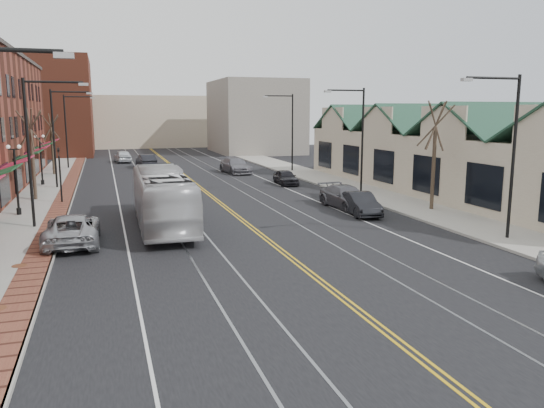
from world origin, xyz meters
TOP-DOWN VIEW (x-y plane):
  - ground at (0.00, 0.00)m, footprint 160.00×160.00m
  - sidewalk_left at (-12.00, 20.00)m, footprint 4.00×120.00m
  - sidewalk_right at (12.00, 20.00)m, footprint 4.00×120.00m
  - building_right at (18.00, 20.00)m, footprint 8.00×36.00m
  - backdrop_left at (-16.00, 70.00)m, footprint 14.00×18.00m
  - backdrop_mid at (0.00, 85.00)m, footprint 22.00×14.00m
  - backdrop_right at (15.00, 65.00)m, footprint 12.00×16.00m
  - streetlight_l_1 at (-11.05, 16.00)m, footprint 3.33×0.25m
  - streetlight_l_2 at (-11.05, 32.00)m, footprint 3.33×0.25m
  - streetlight_l_3 at (-11.05, 48.00)m, footprint 3.33×0.25m
  - streetlight_r_0 at (11.05, 6.00)m, footprint 3.33×0.25m
  - streetlight_r_1 at (11.05, 22.00)m, footprint 3.33×0.25m
  - streetlight_r_2 at (11.05, 38.00)m, footprint 3.33×0.25m
  - lamppost_l_2 at (-12.80, 20.00)m, footprint 0.84×0.28m
  - lamppost_l_3 at (-12.80, 34.00)m, footprint 0.84×0.28m
  - tree_left_near at (-12.50, 26.00)m, footprint 1.78×1.37m
  - tree_left_far at (-12.50, 42.00)m, footprint 1.66×1.28m
  - tree_right_mid at (12.50, 14.00)m, footprint 1.90×1.46m
  - manhole_far at (-11.20, 8.00)m, footprint 0.60×0.60m
  - traffic_signal at (-10.60, 24.00)m, footprint 0.18×0.15m
  - transit_bus at (-4.64, 14.53)m, footprint 2.92×11.60m
  - parked_suv at (-9.30, 11.72)m, footprint 2.55×5.45m
  - parked_car_b at (7.50, 14.26)m, footprint 2.04×4.43m
  - parked_car_c at (7.65, 16.61)m, footprint 2.44×5.28m
  - parked_car_d at (7.50, 28.54)m, footprint 1.75×3.95m
  - distant_car_left at (-3.09, 46.58)m, footprint 2.17×4.82m
  - distant_car_right at (5.40, 38.47)m, footprint 2.80×5.71m
  - distant_car_far at (-5.41, 54.08)m, footprint 2.35×4.72m

SIDE VIEW (x-z plane):
  - ground at x=0.00m, z-range 0.00..0.00m
  - sidewalk_left at x=-12.00m, z-range 0.00..0.15m
  - sidewalk_right at x=12.00m, z-range 0.00..0.15m
  - manhole_far at x=-11.20m, z-range 0.15..0.17m
  - parked_car_d at x=7.50m, z-range 0.00..1.32m
  - parked_car_b at x=7.50m, z-range 0.00..1.41m
  - parked_car_c at x=7.65m, z-range 0.00..1.50m
  - parked_suv at x=-9.30m, z-range 0.00..1.51m
  - distant_car_left at x=-3.09m, z-range 0.00..1.54m
  - distant_car_far at x=-5.41m, z-range 0.00..1.54m
  - distant_car_right at x=5.40m, z-range 0.00..1.60m
  - transit_bus at x=-4.64m, z-range 0.00..3.22m
  - lamppost_l_2 at x=-12.80m, z-range 0.07..4.34m
  - lamppost_l_3 at x=-12.80m, z-range 0.07..4.34m
  - building_right at x=18.00m, z-range 0.00..4.60m
  - traffic_signal at x=-10.60m, z-range 0.45..4.25m
  - tree_left_far at x=-12.50m, z-range 0.26..6.29m
  - tree_left_near at x=-12.50m, z-range 0.27..6.75m
  - tree_right_mid at x=12.50m, z-range 0.28..7.22m
  - backdrop_mid at x=0.00m, z-range 0.00..9.00m
  - streetlight_l_1 at x=-11.05m, z-range 1.03..9.03m
  - streetlight_l_2 at x=-11.05m, z-range 1.03..9.03m
  - streetlight_l_3 at x=-11.05m, z-range 1.03..9.03m
  - streetlight_r_0 at x=11.05m, z-range 1.03..9.03m
  - streetlight_r_1 at x=11.05m, z-range 1.03..9.03m
  - streetlight_r_2 at x=11.05m, z-range 1.03..9.03m
  - backdrop_right at x=15.00m, z-range 0.00..11.00m
  - backdrop_left at x=-16.00m, z-range 0.00..14.00m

